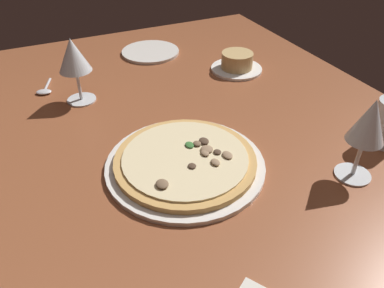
# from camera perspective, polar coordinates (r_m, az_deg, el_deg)

# --- Properties ---
(dining_table) EXTENTS (1.50, 1.10, 0.04)m
(dining_table) POSITION_cam_1_polar(r_m,az_deg,el_deg) (0.83, 0.94, -1.31)
(dining_table) COLOR brown
(dining_table) RESTS_ON ground
(pizza_main) EXTENTS (0.32, 0.32, 0.03)m
(pizza_main) POSITION_cam_1_polar(r_m,az_deg,el_deg) (0.75, -1.01, -2.72)
(pizza_main) COLOR silver
(pizza_main) RESTS_ON dining_table
(ramekin_on_saucer) EXTENTS (0.15, 0.15, 0.05)m
(ramekin_on_saucer) POSITION_cam_1_polar(r_m,az_deg,el_deg) (1.14, 6.81, 12.09)
(ramekin_on_saucer) COLOR white
(ramekin_on_saucer) RESTS_ON dining_table
(wine_glass_far) EXTENTS (0.07, 0.07, 0.17)m
(wine_glass_far) POSITION_cam_1_polar(r_m,az_deg,el_deg) (0.74, 25.28, 2.78)
(wine_glass_far) COLOR silver
(wine_glass_far) RESTS_ON dining_table
(wine_glass_near) EXTENTS (0.08, 0.08, 0.17)m
(wine_glass_near) POSITION_cam_1_polar(r_m,az_deg,el_deg) (0.97, -17.54, 12.40)
(wine_glass_near) COLOR silver
(wine_glass_near) RESTS_ON dining_table
(side_plate) EXTENTS (0.18, 0.18, 0.01)m
(side_plate) POSITION_cam_1_polar(r_m,az_deg,el_deg) (1.26, -6.32, 13.72)
(side_plate) COLOR silver
(side_plate) RESTS_ON dining_table
(spoon) EXTENTS (0.10, 0.05, 0.01)m
(spoon) POSITION_cam_1_polar(r_m,az_deg,el_deg) (1.10, -21.44, 7.61)
(spoon) COLOR silver
(spoon) RESTS_ON dining_table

